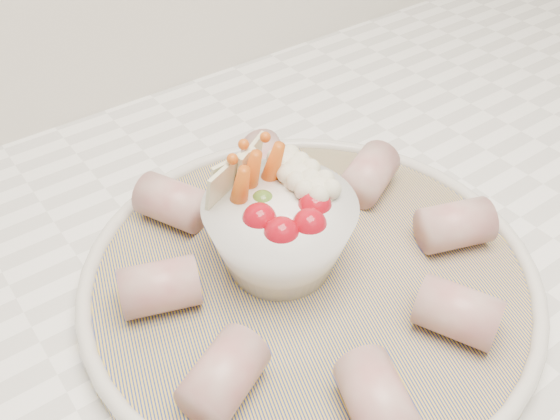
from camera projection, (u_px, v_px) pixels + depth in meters
serving_platter at (310, 276)px, 0.49m from camera, size 0.44×0.44×0.02m
veggie_bowl at (280, 227)px, 0.47m from camera, size 0.12×0.12×0.10m
cured_meat_rolls at (309, 256)px, 0.47m from camera, size 0.29×0.30×0.04m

